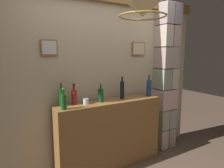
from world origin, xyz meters
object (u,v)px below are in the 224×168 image
liquor_bottle_vermouth (149,88)px  glass_tumbler_rocks (86,101)px  liquor_bottle_bourbon (101,95)px  liquor_bottle_sherry (122,90)px  liquor_bottle_rye (64,102)px  pendant_lamp (143,7)px  liquor_bottle_brandy (62,97)px  liquor_bottle_whiskey (74,96)px

liquor_bottle_vermouth → glass_tumbler_rocks: bearing=177.8°
liquor_bottle_bourbon → liquor_bottle_sherry: 0.36m
liquor_bottle_rye → pendant_lamp: 1.36m
glass_tumbler_rocks → pendant_lamp: size_ratio=0.15×
glass_tumbler_rocks → pendant_lamp: 1.36m
liquor_bottle_vermouth → liquor_bottle_bourbon: 0.82m
glass_tumbler_rocks → liquor_bottle_rye: bearing=-163.2°
liquor_bottle_brandy → liquor_bottle_sherry: liquor_bottle_sherry is taller
liquor_bottle_brandy → liquor_bottle_whiskey: 0.16m
pendant_lamp → liquor_bottle_rye: bearing=129.9°
liquor_bottle_bourbon → liquor_bottle_sherry: bearing=0.6°
liquor_bottle_whiskey → pendant_lamp: size_ratio=0.56×
liquor_bottle_vermouth → pendant_lamp: size_ratio=0.71×
liquor_bottle_rye → glass_tumbler_rocks: liquor_bottle_rye is taller
liquor_bottle_whiskey → liquor_bottle_rye: bearing=-139.1°
liquor_bottle_vermouth → liquor_bottle_rye: liquor_bottle_vermouth is taller
liquor_bottle_rye → liquor_bottle_whiskey: liquor_bottle_whiskey is taller
pendant_lamp → liquor_bottle_bourbon: bearing=92.8°
liquor_bottle_rye → liquor_bottle_vermouth: bearing=2.5°
liquor_bottle_brandy → liquor_bottle_sherry: size_ratio=0.88×
liquor_bottle_vermouth → liquor_bottle_bourbon: bearing=176.6°
liquor_bottle_rye → liquor_bottle_sherry: bearing=6.9°
liquor_bottle_rye → pendant_lamp: bearing=-50.1°
liquor_bottle_sherry → glass_tumbler_rocks: bearing=-178.8°
liquor_bottle_bourbon → liquor_bottle_rye: bearing=-169.0°
liquor_bottle_vermouth → liquor_bottle_sherry: bearing=173.7°
liquor_bottle_brandy → liquor_bottle_rye: bearing=-98.6°
liquor_bottle_rye → liquor_bottle_sherry: liquor_bottle_sherry is taller
liquor_bottle_rye → liquor_bottle_bourbon: bearing=11.0°
liquor_bottle_brandy → liquor_bottle_bourbon: 0.53m
liquor_bottle_whiskey → pendant_lamp: (0.40, -0.87, 0.99)m
liquor_bottle_whiskey → liquor_bottle_sherry: liquor_bottle_sherry is taller
liquor_bottle_whiskey → pendant_lamp: pendant_lamp is taller
liquor_bottle_whiskey → liquor_bottle_sherry: 0.72m
liquor_bottle_rye → liquor_bottle_whiskey: size_ratio=0.94×
liquor_bottle_sherry → pendant_lamp: size_ratio=0.68×
liquor_bottle_bourbon → pendant_lamp: 1.29m
liquor_bottle_brandy → liquor_bottle_whiskey: size_ratio=1.07×
liquor_bottle_rye → liquor_bottle_whiskey: bearing=40.9°
liquor_bottle_brandy → liquor_bottle_whiskey: liquor_bottle_brandy is taller
liquor_bottle_sherry → pendant_lamp: (-0.31, -0.82, 0.96)m
liquor_bottle_whiskey → glass_tumbler_rocks: liquor_bottle_whiskey is taller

